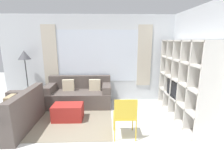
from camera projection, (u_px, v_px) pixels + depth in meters
ground_plane at (92, 149)px, 3.21m from camera, size 16.00×16.00×0.00m
wall_back at (98, 59)px, 5.55m from camera, size 5.95×0.11×2.70m
wall_right at (194, 65)px, 4.27m from camera, size 0.07×3.93×2.70m
area_rug at (56, 118)px, 4.45m from camera, size 2.81×2.19×0.01m
shelving_unit at (184, 81)px, 4.33m from camera, size 0.43×2.36×1.95m
couch_main at (79, 95)px, 5.31m from camera, size 1.92×0.90×0.86m
couch_side at (14, 115)px, 3.91m from camera, size 0.90×1.65×0.86m
ottoman at (68, 112)px, 4.33m from camera, size 0.73×0.48×0.41m
floor_lamp at (24, 58)px, 5.17m from camera, size 0.37×0.37×1.65m
folding_chair at (125, 114)px, 3.45m from camera, size 0.44×0.46×0.86m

